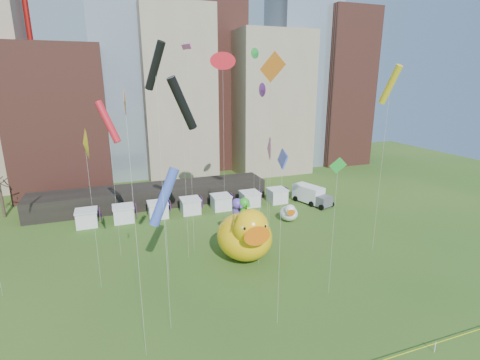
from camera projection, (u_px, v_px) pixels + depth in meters
name	position (u px, v px, depth m)	size (l,w,h in m)	color
skyline	(166.00, 73.00, 73.93)	(101.00, 23.00, 68.00)	brown
pavilion	(153.00, 195.00, 59.97)	(38.00, 6.00, 3.20)	black
vendor_tents	(191.00, 206.00, 56.34)	(33.24, 2.80, 2.40)	white
big_duck	(246.00, 234.00, 41.34)	(6.94, 8.98, 6.74)	yellow
small_duck	(289.00, 213.00, 53.14)	(3.47, 3.95, 2.78)	white
seahorse_green	(244.00, 210.00, 45.06)	(1.55, 1.82, 6.10)	silver
seahorse_purple	(237.00, 211.00, 45.33)	(1.60, 1.87, 5.93)	silver
box_truck	(311.00, 195.00, 60.67)	(4.46, 7.28, 2.91)	white
kite_0	(223.00, 61.00, 43.60)	(2.10, 0.61, 23.42)	silver
kite_1	(187.00, 53.00, 37.77)	(0.84, 1.73, 23.80)	silver
kite_2	(182.00, 104.00, 37.56)	(3.46, 2.05, 20.63)	silver
kite_3	(338.00, 172.00, 32.21)	(1.26, 0.89, 13.60)	silver
kite_4	(85.00, 144.00, 32.40)	(0.60, 2.66, 15.99)	silver
kite_5	(283.00, 159.00, 27.10)	(1.53, 3.17, 14.99)	silver
kite_6	(126.00, 117.00, 22.56)	(0.19, 1.78, 19.73)	silver
kite_8	(108.00, 122.00, 38.54)	(2.64, 2.22, 18.13)	silver
kite_9	(269.00, 148.00, 44.09)	(1.36, 2.76, 13.50)	silver
kite_10	(155.00, 67.00, 24.63)	(1.66, 1.87, 22.78)	silver
kite_11	(255.00, 55.00, 45.26)	(1.16, 0.94, 24.06)	silver
kite_12	(390.00, 85.00, 39.16)	(1.11, 2.59, 21.81)	silver
kite_13	(164.00, 197.00, 35.19)	(3.53, 1.81, 12.07)	silver
kite_14	(272.00, 70.00, 39.59)	(1.87, 2.80, 23.21)	silver
kite_15	(261.00, 91.00, 35.93)	(0.27, 1.39, 19.91)	silver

